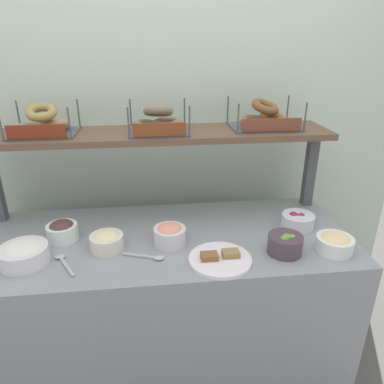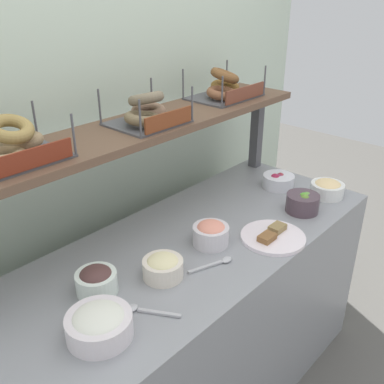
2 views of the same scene
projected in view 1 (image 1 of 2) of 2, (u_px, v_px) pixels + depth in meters
ground_plane at (168, 370)px, 1.97m from camera, size 8.00×8.00×0.00m
back_wall at (157, 134)px, 2.00m from camera, size 2.92×0.06×2.40m
deli_counter at (166, 310)px, 1.81m from camera, size 1.72×0.70×0.85m
shelf_riser_right at (310, 170)px, 1.89m from camera, size 0.05×0.05×0.40m
upper_shelf at (158, 134)px, 1.72m from camera, size 1.68×0.32×0.03m
bowl_chocolate_spread at (62, 231)px, 1.60m from camera, size 0.14×0.14×0.09m
bowl_cream_cheese at (23, 253)px, 1.43m from camera, size 0.20×0.20×0.09m
bowl_beet_salad at (298, 220)px, 1.72m from camera, size 0.15×0.15×0.08m
bowl_lox_spread at (170, 234)px, 1.57m from camera, size 0.14×0.14×0.10m
bowl_veggie_mix at (285, 244)px, 1.50m from camera, size 0.15×0.15×0.09m
bowl_potato_salad at (107, 241)px, 1.53m from camera, size 0.14×0.14×0.08m
bowl_egg_salad at (335, 243)px, 1.52m from camera, size 0.16×0.16×0.08m
serving_plate_white at (220, 259)px, 1.46m from camera, size 0.26×0.26×0.04m
serving_spoon_near_plate at (150, 257)px, 1.48m from camera, size 0.17×0.08×0.01m
serving_spoon_by_edge at (63, 261)px, 1.45m from camera, size 0.11×0.16×0.01m
bagel_basket_everything at (43, 124)px, 1.65m from camera, size 0.30×0.26×0.14m
bagel_basket_poppy at (158, 123)px, 1.68m from camera, size 0.28×0.26×0.14m
bagel_basket_cinnamon_raisin at (264, 118)px, 1.77m from camera, size 0.33×0.24×0.14m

